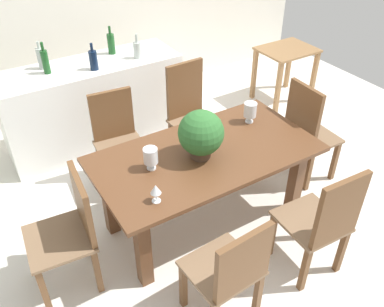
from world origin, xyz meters
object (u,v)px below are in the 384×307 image
chair_far_right (189,109)px  chair_near_left (231,271)px  wine_bottle_clear (45,61)px  wine_bottle_green (41,58)px  wine_bottle_tall (111,43)px  flower_centerpiece (201,134)px  dining_table (206,165)px  chair_head_end (71,227)px  kitchen_counter (94,105)px  wine_glass (156,190)px  side_table (286,61)px  crystal_vase_center_near (250,110)px  wine_bottle_amber (137,50)px  wine_bottle_dark (93,60)px  chair_far_left (117,136)px  chair_foot_end (307,130)px  chair_near_right (323,221)px  crystal_vase_left (151,156)px

chair_far_right → chair_near_left: (-0.80, -1.82, -0.05)m
wine_bottle_clear → wine_bottle_green: bearing=93.3°
chair_far_right → wine_bottle_tall: 1.12m
chair_near_left → flower_centerpiece: flower_centerpiece is taller
dining_table → chair_head_end: chair_head_end is taller
chair_near_left → kitchen_counter: (0.07, 2.61, -0.06)m
dining_table → wine_bottle_tall: wine_bottle_tall is taller
chair_far_right → wine_glass: size_ratio=7.33×
flower_centerpiece → wine_glass: 0.61m
dining_table → side_table: 2.50m
dining_table → chair_near_left: size_ratio=1.96×
wine_bottle_clear → wine_glass: bearing=-86.4°
wine_bottle_tall → crystal_vase_center_near: bearing=-70.5°
chair_far_right → wine_bottle_green: size_ratio=3.76×
chair_near_left → wine_glass: chair_near_left is taller
wine_glass → side_table: size_ratio=0.20×
chair_near_left → chair_head_end: bearing=-53.7°
wine_bottle_amber → wine_bottle_tall: size_ratio=0.87×
wine_glass → wine_bottle_dark: 1.89m
chair_far_right → chair_far_left: bearing=178.2°
chair_far_right → chair_foot_end: bearing=-53.2°
dining_table → wine_glass: bearing=-153.8°
kitchen_counter → side_table: size_ratio=2.70×
side_table → dining_table: bearing=-147.3°
chair_foot_end → wine_bottle_dark: (-1.45, 1.55, 0.46)m
wine_bottle_tall → dining_table: bearing=-89.9°
wine_bottle_green → chair_near_left: bearing=-83.0°
chair_head_end → side_table: size_ratio=1.34×
dining_table → crystal_vase_center_near: crystal_vase_center_near is taller
dining_table → wine_bottle_clear: 1.92m
dining_table → chair_far_left: size_ratio=1.90×
dining_table → flower_centerpiece: bearing=-161.6°
wine_glass → chair_near_left: bearing=-71.6°
chair_near_right → wine_bottle_green: wine_bottle_green is taller
crystal_vase_left → wine_bottle_clear: 1.70m
chair_head_end → chair_near_right: bearing=64.9°
flower_centerpiece → wine_bottle_tall: bearing=88.1°
chair_far_left → wine_bottle_tall: wine_bottle_tall is taller
chair_near_left → crystal_vase_center_near: 1.51m
wine_bottle_green → wine_bottle_dark: size_ratio=1.03×
crystal_vase_left → wine_bottle_tall: 1.87m
chair_near_right → wine_glass: bearing=-28.9°
wine_bottle_amber → wine_bottle_clear: size_ratio=0.82×
chair_far_left → chair_foot_end: chair_foot_end is taller
chair_far_right → dining_table: bearing=-116.2°
chair_head_end → chair_foot_end: size_ratio=0.90×
kitchen_counter → side_table: 2.47m
flower_centerpiece → wine_bottle_green: wine_bottle_green is taller
side_table → chair_foot_end: bearing=-125.5°
wine_bottle_tall → chair_foot_end: bearing=-58.0°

